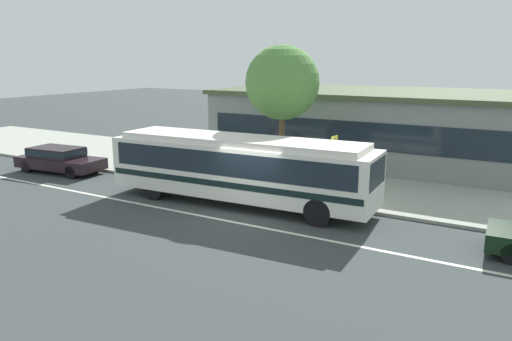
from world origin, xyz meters
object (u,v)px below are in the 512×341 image
transit_bus (240,166)px  sedan_behind_bus (59,158)px  pedestrian_waiting_near_sign (180,156)px  pedestrian_walking_along_curb (203,154)px  bus_stop_sign (334,160)px  street_tree_near_stop (282,83)px

transit_bus → sedan_behind_bus: bearing=179.2°
transit_bus → sedan_behind_bus: size_ratio=2.32×
pedestrian_waiting_near_sign → pedestrian_walking_along_curb: size_ratio=1.05×
sedan_behind_bus → bus_stop_sign: (14.34, 1.67, 1.10)m
pedestrian_waiting_near_sign → pedestrian_walking_along_curb: pedestrian_waiting_near_sign is taller
sedan_behind_bus → pedestrian_walking_along_curb: (6.79, 3.20, 0.35)m
sedan_behind_bus → street_tree_near_stop: bearing=19.6°
pedestrian_walking_along_curb → street_tree_near_stop: (4.10, 0.67, 3.58)m
sedan_behind_bus → pedestrian_waiting_near_sign: 6.67m
street_tree_near_stop → pedestrian_waiting_near_sign: bearing=-156.9°
pedestrian_walking_along_curb → street_tree_near_stop: size_ratio=0.26×
pedestrian_waiting_near_sign → bus_stop_sign: (7.96, -0.27, 0.69)m
transit_bus → pedestrian_walking_along_curb: transit_bus is taller
sedan_behind_bus → street_tree_near_stop: (10.89, 3.87, 3.93)m
pedestrian_walking_along_curb → bus_stop_sign: bus_stop_sign is taller
transit_bus → bus_stop_sign: bearing=29.3°
bus_stop_sign → sedan_behind_bus: bearing=-173.3°
pedestrian_walking_along_curb → street_tree_near_stop: bearing=9.3°
sedan_behind_bus → bus_stop_sign: bearing=6.7°
transit_bus → pedestrian_walking_along_curb: size_ratio=6.78×
street_tree_near_stop → bus_stop_sign: bearing=-32.5°
pedestrian_waiting_near_sign → street_tree_near_stop: size_ratio=0.27×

